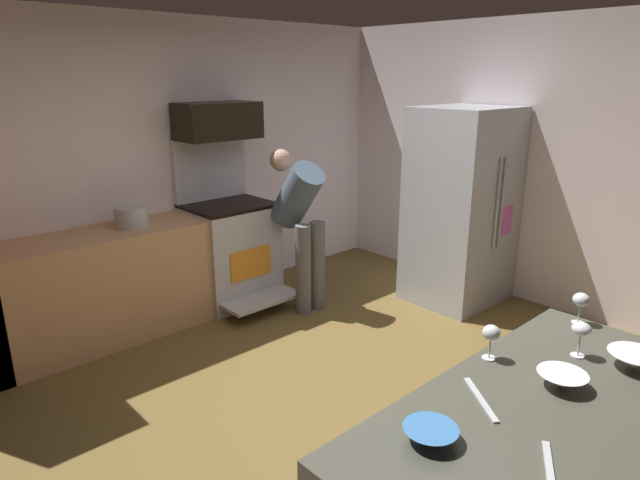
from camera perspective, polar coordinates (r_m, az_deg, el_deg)
ground_plane at (r=3.87m, az=2.85°, el=-16.27°), size 5.20×4.80×0.02m
wall_back at (r=5.21m, az=-15.75°, el=7.41°), size 5.20×0.12×2.60m
wall_right at (r=5.42m, az=22.42°, el=7.12°), size 0.12×4.80×2.60m
lower_cabinet_run at (r=4.76m, az=-22.55°, el=-4.78°), size 2.40×0.60×0.90m
oven_range at (r=5.27m, az=-9.33°, el=-0.90°), size 0.76×0.95×1.53m
microwave at (r=5.12m, az=-10.55°, el=12.09°), size 0.74×0.38×0.33m
refrigerator at (r=5.30m, az=14.45°, el=3.39°), size 0.88×0.78×1.82m
person_cook at (r=4.95m, az=-2.06°, el=2.32°), size 0.31×0.62×1.45m
mixing_bowl_large at (r=2.46m, az=23.82°, el=-13.17°), size 0.20×0.20×0.06m
mixing_bowl_small at (r=2.02m, az=11.40°, el=-19.19°), size 0.19×0.19×0.05m
mixing_bowl_prep at (r=2.74m, az=29.90°, el=-10.82°), size 0.22×0.22×0.07m
wine_glass_near at (r=2.53m, az=17.36°, el=-9.32°), size 0.08×0.08×0.16m
wine_glass_mid at (r=2.70m, az=25.52°, el=-8.48°), size 0.08×0.08×0.16m
wine_glass_far at (r=3.04m, az=25.49°, el=-5.72°), size 0.08×0.08×0.16m
knife_chef at (r=2.29m, az=16.35°, el=-15.59°), size 0.20×0.25×0.01m
knife_paring at (r=2.02m, az=22.74°, el=-21.17°), size 0.26×0.17×0.01m
stock_pot at (r=4.73m, az=-19.02°, el=2.29°), size 0.27×0.27×0.17m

